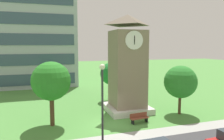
{
  "coord_description": "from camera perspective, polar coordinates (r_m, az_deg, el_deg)",
  "views": [
    {
      "loc": [
        -5.58,
        -17.3,
        6.97
      ],
      "look_at": [
        1.38,
        4.46,
        4.39
      ],
      "focal_mm": 34.14,
      "sensor_mm": 36.0,
      "label": 1
    }
  ],
  "objects": [
    {
      "name": "clock_tower",
      "position": [
        22.5,
        4.15,
        0.26
      ],
      "size": [
        4.44,
        4.44,
        10.2
      ],
      "color": "gray",
      "rests_on": "ground"
    },
    {
      "name": "tree_streetside",
      "position": [
        22.68,
        17.86,
        -3.05
      ],
      "size": [
        3.31,
        3.31,
        5.02
      ],
      "color": "#513823",
      "rests_on": "ground"
    },
    {
      "name": "tree_near_tower",
      "position": [
        19.09,
        -15.99,
        -2.92
      ],
      "size": [
        3.37,
        3.37,
        5.66
      ],
      "color": "#513823",
      "rests_on": "ground"
    },
    {
      "name": "street_lamp",
      "position": [
        13.6,
        -2.59,
        -7.75
      ],
      "size": [
        0.36,
        0.36,
        5.86
      ],
      "color": "#333338",
      "rests_on": "ground"
    },
    {
      "name": "ground_plane",
      "position": [
        19.47,
        0.13,
        -14.52
      ],
      "size": [
        160.0,
        160.0,
        0.0
      ],
      "primitive_type": "plane",
      "color": "#4C893D"
    },
    {
      "name": "tree_by_building",
      "position": [
        27.05,
        -0.18,
        -1.0
      ],
      "size": [
        2.84,
        2.84,
        4.91
      ],
      "color": "#513823",
      "rests_on": "ground"
    },
    {
      "name": "park_bench",
      "position": [
        20.01,
        7.32,
        -12.58
      ],
      "size": [
        1.84,
        0.68,
        0.88
      ],
      "color": "brown",
      "rests_on": "ground"
    },
    {
      "name": "kerb_strip",
      "position": [
        17.13,
        3.03,
        -17.56
      ],
      "size": [
        120.0,
        1.6,
        0.01
      ],
      "primitive_type": "cube",
      "color": "#9E9E99",
      "rests_on": "ground"
    },
    {
      "name": "office_building",
      "position": [
        42.93,
        -21.34,
        9.52
      ],
      "size": [
        16.0,
        13.65,
        19.2
      ],
      "color": "#9EA8B2",
      "rests_on": "ground"
    }
  ]
}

